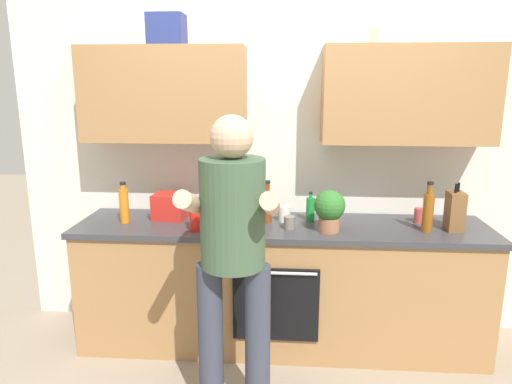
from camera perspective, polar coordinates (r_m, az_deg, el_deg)
name	(u,v)px	position (r m, az deg, el deg)	size (l,w,h in m)	color
ground_plane	(280,341)	(3.61, 2.93, -17.73)	(12.00, 12.00, 0.00)	gray
back_wall_unit	(283,134)	(3.39, 3.32, 7.05)	(4.00, 0.38, 2.50)	silver
counter	(281,285)	(3.40, 3.02, -11.20)	(2.84, 0.67, 0.90)	#A37547
person_standing	(233,248)	(2.47, -2.83, -6.81)	(0.49, 0.45, 1.70)	#383D4C
bottle_soda	(310,209)	(3.32, 6.66, -2.05)	(0.06, 0.06, 0.21)	#198C33
bottle_syrup	(428,211)	(3.25, 20.25, -2.16)	(0.07, 0.07, 0.33)	#8C4C14
bottle_vinegar	(267,205)	(3.25, 1.36, -1.62)	(0.07, 0.07, 0.30)	brown
bottle_juice	(124,205)	(3.37, -15.78, -1.51)	(0.06, 0.06, 0.29)	orange
bottle_hotsauce	(195,218)	(3.09, -7.41, -3.17)	(0.07, 0.07, 0.23)	red
bottle_soy	(235,199)	(3.43, -2.55, -0.86)	(0.07, 0.07, 0.30)	black
cup_coffee	(284,214)	(3.31, 3.47, -2.64)	(0.09, 0.09, 0.11)	white
cup_ceramic	(419,216)	(3.46, 19.30, -2.73)	(0.07, 0.07, 0.10)	#BF4C47
cup_stoneware	(289,223)	(3.14, 4.09, -3.74)	(0.08, 0.08, 0.09)	slate
knife_block	(455,211)	(3.35, 23.09, -2.15)	(0.10, 0.14, 0.32)	brown
potted_herb	(330,209)	(3.08, 8.96, -2.02)	(0.20, 0.20, 0.28)	#9E6647
grocery_bag_crisps	(171,206)	(3.42, -10.38, -1.68)	(0.22, 0.21, 0.18)	red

